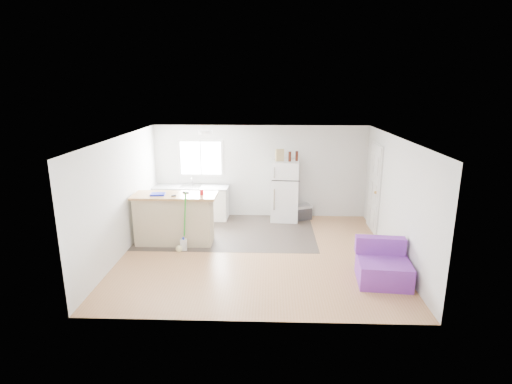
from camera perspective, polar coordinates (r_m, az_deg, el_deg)
room at (r=7.99m, az=0.20°, el=-0.80°), size 5.51×5.01×2.41m
vinyl_zone at (r=9.60m, az=-3.92°, el=-5.61°), size 4.05×2.50×0.00m
window at (r=10.49m, az=-7.88°, el=4.83°), size 1.18×0.06×0.98m
interior_door at (r=9.85m, az=16.54°, el=0.51°), size 0.11×0.92×2.10m
ceiling_fixture at (r=9.06m, az=-7.24°, el=8.45°), size 0.30×0.30×0.07m
kitchen_cabinets at (r=10.51m, az=-9.18°, el=-1.43°), size 1.95×0.65×1.13m
peninsula at (r=8.91m, az=-11.56°, el=-3.74°), size 1.80×0.69×1.11m
refrigerator at (r=10.19m, az=4.14°, el=0.16°), size 0.72×0.69×1.55m
cooler at (r=10.45m, az=6.49°, el=-2.85°), size 0.59×0.51×0.38m
purple_seat at (r=7.52m, az=17.65°, el=-10.16°), size 0.95×0.91×0.73m
cleaner_jug at (r=8.61m, az=-10.30°, el=-7.42°), size 0.14×0.11×0.29m
mop at (r=8.55m, az=-10.71°, el=-6.84°), size 0.29×0.35×1.31m
red_cup at (r=8.59m, az=-7.78°, el=-0.03°), size 0.10×0.10×0.12m
blue_tray at (r=8.78m, az=-13.85°, el=-0.30°), size 0.32×0.25×0.04m
tool_a at (r=8.82m, az=-10.00°, el=-0.04°), size 0.15×0.10×0.03m
tool_b at (r=8.60m, az=-11.66°, el=-0.52°), size 0.11×0.07×0.03m
cardboard_box at (r=9.98m, az=3.40°, el=5.28°), size 0.22×0.14×0.30m
bottle_left at (r=9.95m, az=4.84°, el=5.08°), size 0.08×0.08×0.25m
bottle_right at (r=10.03m, az=5.84°, el=5.14°), size 0.08×0.08×0.25m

